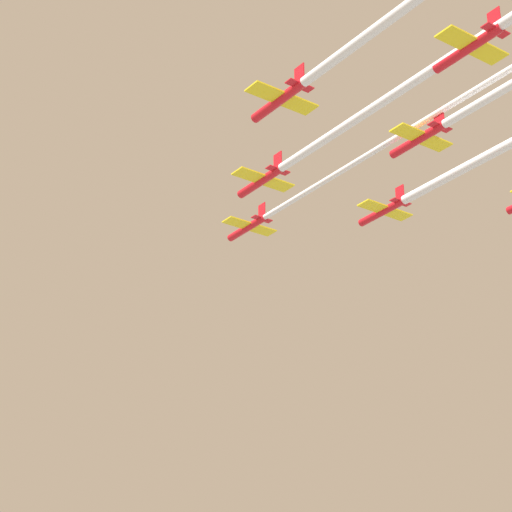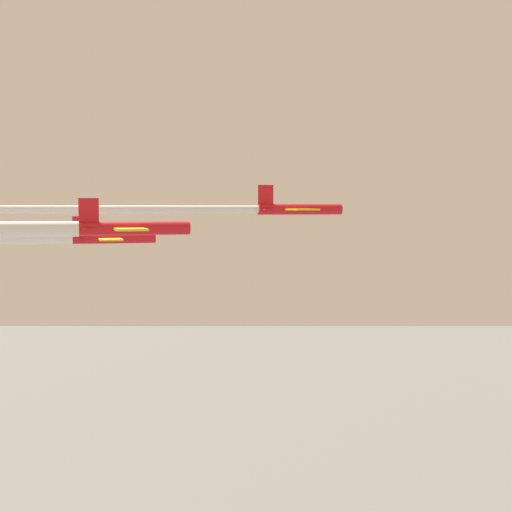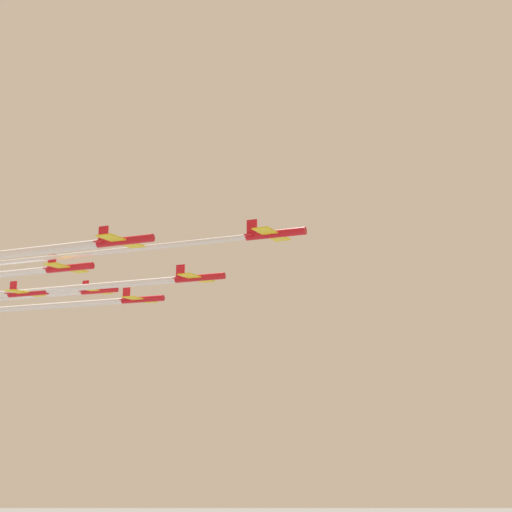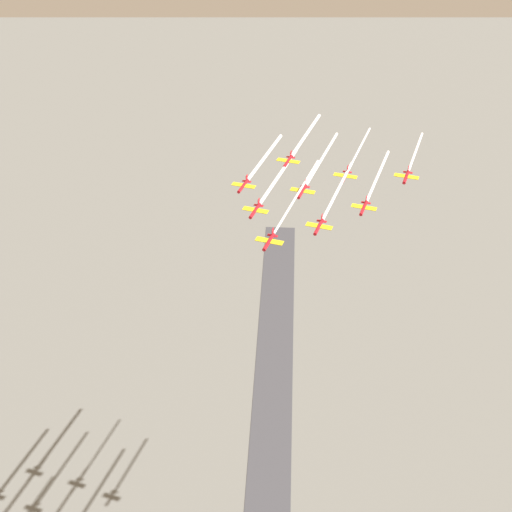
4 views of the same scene
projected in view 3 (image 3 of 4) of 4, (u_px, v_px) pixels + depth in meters
name	position (u px, v px, depth m)	size (l,w,h in m)	color
jet_0	(273.00, 234.00, 103.72)	(9.36, 8.84, 3.13)	red
jet_1	(198.00, 278.00, 120.36)	(9.36, 8.84, 3.13)	red
jet_2	(123.00, 241.00, 101.24)	(9.36, 8.84, 3.13)	red
jet_3	(141.00, 299.00, 137.45)	(9.36, 8.84, 3.13)	red
jet_4	(68.00, 268.00, 118.46)	(9.36, 8.84, 3.13)	red
jet_6	(98.00, 291.00, 155.69)	(9.36, 8.84, 3.13)	red
jet_7	(27.00, 293.00, 135.47)	(9.36, 8.84, 3.13)	red
smoke_trail_0	(100.00, 252.00, 116.27)	(53.02, 4.64, 0.81)	white
smoke_trail_1	(75.00, 288.00, 130.89)	(43.16, 4.22, 1.11)	white
smoke_trail_3	(40.00, 307.00, 147.59)	(41.21, 4.11, 1.13)	white
smoke_trail_6	(23.00, 297.00, 164.34)	(33.93, 3.44, 0.99)	white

